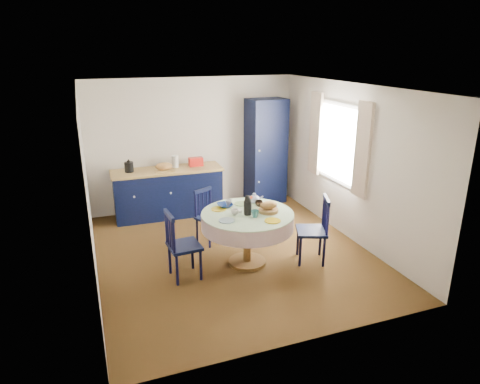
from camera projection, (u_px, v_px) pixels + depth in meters
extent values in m
plane|color=black|center=(233.00, 253.00, 6.60)|extent=(4.50, 4.50, 0.00)
plane|color=white|center=(232.00, 87.00, 5.80)|extent=(4.50, 4.50, 0.00)
cube|color=silver|center=(194.00, 144.00, 8.20)|extent=(4.00, 0.02, 2.50)
cube|color=silver|center=(87.00, 190.00, 5.55)|extent=(0.02, 4.50, 2.50)
cube|color=silver|center=(350.00, 163.00, 6.86)|extent=(0.02, 4.50, 2.50)
plane|color=white|center=(341.00, 144.00, 7.04)|extent=(0.00, 1.20, 1.20)
cube|color=white|center=(362.00, 150.00, 6.38)|extent=(0.05, 0.34, 1.45)
cube|color=white|center=(315.00, 134.00, 7.63)|extent=(0.05, 0.34, 1.45)
cube|color=black|center=(168.00, 194.00, 7.95)|extent=(1.96, 0.63, 0.86)
cube|color=tan|center=(167.00, 170.00, 7.81)|extent=(2.02, 0.67, 0.04)
cube|color=maroon|center=(196.00, 162.00, 8.00)|extent=(0.26, 0.15, 0.16)
cube|color=tan|center=(164.00, 170.00, 7.71)|extent=(0.35, 0.25, 0.02)
ellipsoid|color=#AC6F42|center=(164.00, 166.00, 7.69)|extent=(0.31, 0.20, 0.13)
cylinder|color=silver|center=(175.00, 162.00, 7.90)|extent=(0.12, 0.12, 0.22)
cube|color=black|center=(266.00, 152.00, 8.51)|extent=(0.77, 0.58, 2.08)
cylinder|color=white|center=(258.00, 151.00, 8.14)|extent=(0.04, 0.02, 0.04)
cylinder|color=white|center=(257.00, 182.00, 8.34)|extent=(0.04, 0.02, 0.04)
cylinder|color=brown|center=(247.00, 262.00, 6.27)|extent=(0.54, 0.54, 0.05)
cylinder|color=brown|center=(247.00, 239.00, 6.15)|extent=(0.11, 0.11, 0.72)
cylinder|color=brown|center=(247.00, 215.00, 6.03)|extent=(1.25, 1.25, 0.03)
cylinder|color=silver|center=(247.00, 221.00, 6.06)|extent=(1.31, 1.31, 0.22)
cylinder|color=white|center=(247.00, 213.00, 6.03)|extent=(1.31, 1.31, 0.01)
cylinder|color=#81A2AE|center=(227.00, 220.00, 5.75)|extent=(0.22, 0.22, 0.01)
cylinder|color=gold|center=(273.00, 221.00, 5.74)|extent=(0.22, 0.22, 0.01)
cylinder|color=navy|center=(270.00, 207.00, 6.23)|extent=(0.22, 0.22, 0.01)
cylinder|color=#85A865|center=(242.00, 204.00, 6.36)|extent=(0.22, 0.22, 0.01)
cylinder|color=gold|center=(219.00, 209.00, 6.15)|extent=(0.22, 0.22, 0.01)
cylinder|color=#A87343|center=(268.00, 210.00, 6.05)|extent=(0.28, 0.28, 0.05)
ellipsoid|color=#AC6F42|center=(269.00, 205.00, 6.02)|extent=(0.26, 0.16, 0.11)
cube|color=silver|center=(238.00, 211.00, 6.03)|extent=(0.10, 0.07, 0.04)
cylinder|color=black|center=(201.00, 265.00, 5.76)|extent=(0.04, 0.04, 0.44)
cylinder|color=black|center=(192.00, 254.00, 6.06)|extent=(0.04, 0.04, 0.44)
cylinder|color=black|center=(177.00, 270.00, 5.63)|extent=(0.04, 0.04, 0.44)
cylinder|color=black|center=(170.00, 259.00, 5.93)|extent=(0.04, 0.04, 0.44)
cube|color=black|center=(184.00, 246.00, 5.77)|extent=(0.45, 0.46, 0.04)
cylinder|color=black|center=(174.00, 237.00, 5.47)|extent=(0.04, 0.04, 0.50)
cylinder|color=black|center=(166.00, 227.00, 5.77)|extent=(0.04, 0.04, 0.50)
cube|color=black|center=(169.00, 215.00, 5.54)|extent=(0.07, 0.39, 0.06)
cylinder|color=black|center=(172.00, 236.00, 5.54)|extent=(0.02, 0.02, 0.41)
cylinder|color=black|center=(170.00, 233.00, 5.62)|extent=(0.02, 0.02, 0.41)
cylinder|color=black|center=(168.00, 230.00, 5.70)|extent=(0.02, 0.02, 0.41)
cylinder|color=black|center=(210.00, 236.00, 6.71)|extent=(0.03, 0.03, 0.40)
cylinder|color=black|center=(224.00, 230.00, 6.92)|extent=(0.03, 0.03, 0.40)
cylinder|color=black|center=(197.00, 231.00, 6.90)|extent=(0.03, 0.03, 0.40)
cylinder|color=black|center=(212.00, 225.00, 7.12)|extent=(0.03, 0.03, 0.40)
cube|color=black|center=(210.00, 218.00, 6.84)|extent=(0.51, 0.51, 0.04)
cylinder|color=black|center=(196.00, 205.00, 6.77)|extent=(0.03, 0.03, 0.45)
cylinder|color=black|center=(210.00, 200.00, 6.99)|extent=(0.03, 0.03, 0.45)
cube|color=black|center=(203.00, 190.00, 6.82)|extent=(0.33, 0.19, 0.06)
cylinder|color=black|center=(199.00, 205.00, 6.83)|extent=(0.02, 0.02, 0.37)
cylinder|color=black|center=(203.00, 203.00, 6.89)|extent=(0.02, 0.02, 0.37)
cylinder|color=black|center=(207.00, 202.00, 6.94)|extent=(0.02, 0.02, 0.37)
cylinder|color=black|center=(298.00, 241.00, 6.47)|extent=(0.04, 0.04, 0.45)
cylinder|color=black|center=(300.00, 252.00, 6.13)|extent=(0.04, 0.04, 0.45)
cylinder|color=black|center=(320.00, 241.00, 6.46)|extent=(0.04, 0.04, 0.45)
cylinder|color=black|center=(324.00, 252.00, 6.12)|extent=(0.04, 0.04, 0.45)
cube|color=black|center=(311.00, 231.00, 6.21)|extent=(0.56, 0.57, 0.04)
cylinder|color=black|center=(324.00, 211.00, 6.30)|extent=(0.04, 0.04, 0.51)
cylinder|color=black|center=(328.00, 220.00, 5.96)|extent=(0.04, 0.04, 0.51)
cube|color=black|center=(327.00, 200.00, 6.05)|extent=(0.19, 0.39, 0.06)
cylinder|color=black|center=(324.00, 214.00, 6.22)|extent=(0.02, 0.02, 0.42)
cylinder|color=black|center=(326.00, 216.00, 6.13)|extent=(0.02, 0.02, 0.42)
cylinder|color=black|center=(327.00, 219.00, 6.04)|extent=(0.02, 0.02, 0.42)
imported|color=silver|center=(235.00, 212.00, 5.94)|extent=(0.11, 0.11, 0.09)
imported|color=#2C6769|center=(255.00, 214.00, 5.86)|extent=(0.11, 0.11, 0.10)
imported|color=black|center=(259.00, 204.00, 6.26)|extent=(0.11, 0.11, 0.09)
imported|color=silver|center=(229.00, 203.00, 6.29)|extent=(0.10, 0.10, 0.09)
imported|color=navy|center=(225.00, 205.00, 6.24)|extent=(0.23, 0.23, 0.06)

